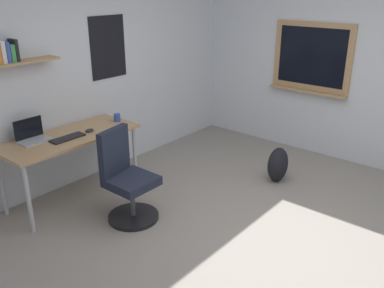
{
  "coord_description": "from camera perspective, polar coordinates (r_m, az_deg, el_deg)",
  "views": [
    {
      "loc": [
        -2.95,
        -1.63,
        2.3
      ],
      "look_at": [
        -0.14,
        0.72,
        0.85
      ],
      "focal_mm": 38.71,
      "sensor_mm": 36.0,
      "label": 1
    }
  ],
  "objects": [
    {
      "name": "laptop",
      "position": [
        4.57,
        -21.14,
        1.08
      ],
      "size": [
        0.31,
        0.21,
        0.23
      ],
      "color": "#ADAFB5",
      "rests_on": "desk"
    },
    {
      "name": "desk",
      "position": [
        4.65,
        -16.46,
        0.31
      ],
      "size": [
        1.49,
        0.64,
        0.75
      ],
      "color": "tan",
      "rests_on": "ground"
    },
    {
      "name": "keyboard",
      "position": [
        4.52,
        -16.77,
        0.8
      ],
      "size": [
        0.37,
        0.13,
        0.02
      ],
      "primitive_type": "cube",
      "color": "black",
      "rests_on": "desk"
    },
    {
      "name": "backpack",
      "position": [
        5.14,
        11.74,
        -2.79
      ],
      "size": [
        0.32,
        0.22,
        0.43
      ],
      "primitive_type": "ellipsoid",
      "color": "black",
      "rests_on": "ground"
    },
    {
      "name": "ground_plane",
      "position": [
        4.08,
        9.29,
        -13.04
      ],
      "size": [
        5.2,
        5.2,
        0.0
      ],
      "primitive_type": "plane",
      "color": "gray",
      "rests_on": "ground"
    },
    {
      "name": "office_chair",
      "position": [
        4.24,
        -9.0,
        -5.15
      ],
      "size": [
        0.52,
        0.53,
        0.95
      ],
      "color": "black",
      "rests_on": "ground"
    },
    {
      "name": "computer_mouse",
      "position": [
        4.67,
        -13.96,
        1.83
      ],
      "size": [
        0.1,
        0.06,
        0.03
      ],
      "primitive_type": "ellipsoid",
      "color": "#262628",
      "rests_on": "desk"
    },
    {
      "name": "wall_back",
      "position": [
        5.12,
        -14.26,
        9.74
      ],
      "size": [
        5.0,
        0.3,
        2.6
      ],
      "color": "silver",
      "rests_on": "ground"
    },
    {
      "name": "wall_right",
      "position": [
        5.73,
        22.8,
        9.91
      ],
      "size": [
        0.22,
        5.0,
        2.6
      ],
      "color": "silver",
      "rests_on": "ground"
    },
    {
      "name": "coffee_mug",
      "position": [
        4.95,
        -10.29,
        3.61
      ],
      "size": [
        0.08,
        0.08,
        0.09
      ],
      "primitive_type": "cylinder",
      "color": "#334CA5",
      "rests_on": "desk"
    }
  ]
}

